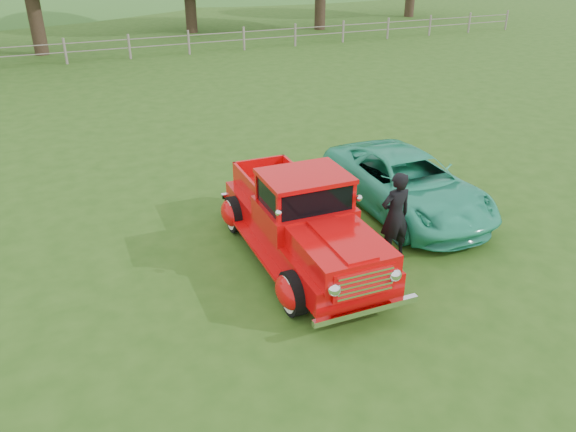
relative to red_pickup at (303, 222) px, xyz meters
name	(u,v)px	position (x,y,z in m)	size (l,w,h in m)	color
ground	(341,285)	(0.24, -1.10, -0.80)	(140.00, 140.00, 0.00)	#274E14
distant_hills	(37,41)	(-3.84, 58.36, -5.34)	(116.00, 60.00, 18.00)	#336726
fence_line	(129,47)	(0.24, 20.90, -0.19)	(48.00, 0.12, 1.20)	gray
red_pickup	(303,222)	(0.00, 0.00, 0.00)	(2.28, 5.01, 1.78)	black
teal_sedan	(406,183)	(3.02, 1.04, -0.15)	(2.14, 4.65, 1.29)	#2BAE84
man	(395,215)	(1.64, -0.58, 0.07)	(0.63, 0.41, 1.73)	black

